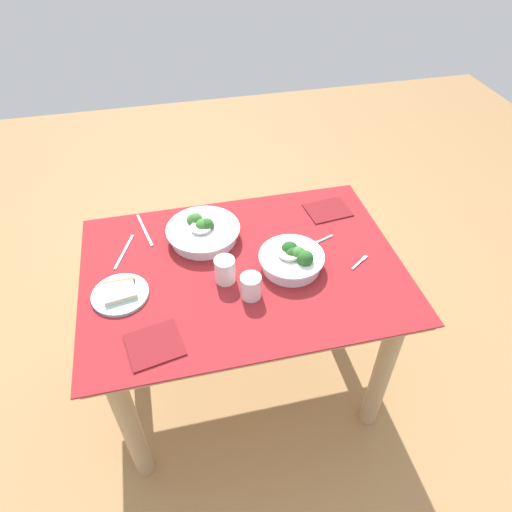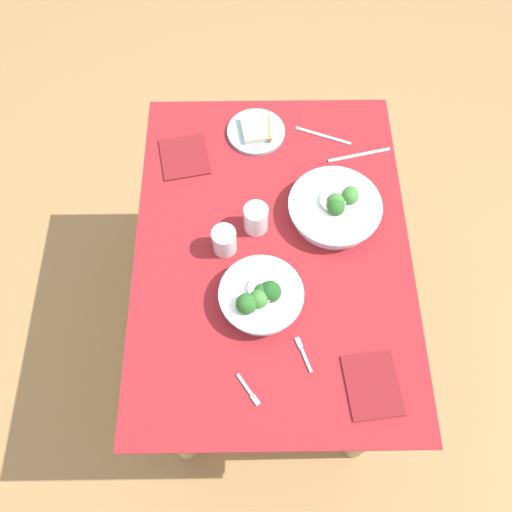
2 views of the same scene
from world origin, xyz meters
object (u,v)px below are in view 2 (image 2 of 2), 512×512
object	(u,v)px
napkin_folded_upper	(372,385)
broccoli_bowl_far	(261,297)
table_knife_left	(359,155)
broccoli_bowl_near	(335,208)
water_glass_side	(224,239)
fork_by_far_bowl	(303,353)
water_glass_center	(256,218)
bread_side_plate	(256,131)
napkin_folded_lower	(184,157)
table_knife_right	(323,136)
fork_by_near_bowl	(249,391)

from	to	relation	value
napkin_folded_upper	broccoli_bowl_far	bearing A→B (deg)	50.26
table_knife_left	napkin_folded_upper	world-z (taller)	napkin_folded_upper
broccoli_bowl_near	water_glass_side	distance (m)	0.34
water_glass_side	table_knife_left	size ratio (longest dim) A/B	0.41
broccoli_bowl_far	table_knife_left	xyz separation A→B (m)	(0.50, -0.32, -0.03)
fork_by_far_bowl	napkin_folded_upper	world-z (taller)	napkin_folded_upper
broccoli_bowl_far	fork_by_far_bowl	size ratio (longest dim) A/B	2.36
broccoli_bowl_near	table_knife_left	bearing A→B (deg)	-24.37
water_glass_center	water_glass_side	distance (m)	0.11
water_glass_center	fork_by_far_bowl	size ratio (longest dim) A/B	0.95
bread_side_plate	napkin_folded_lower	bearing A→B (deg)	112.83
water_glass_center	napkin_folded_lower	xyz separation A→B (m)	(0.26, 0.22, -0.04)
fork_by_far_bowl	table_knife_right	bearing A→B (deg)	-27.79
fork_by_far_bowl	broccoli_bowl_far	bearing A→B (deg)	16.85
fork_by_near_bowl	napkin_folded_upper	distance (m)	0.32
water_glass_center	napkin_folded_lower	world-z (taller)	water_glass_center
napkin_folded_upper	table_knife_right	bearing A→B (deg)	4.88
bread_side_plate	water_glass_center	distance (m)	0.36
table_knife_right	napkin_folded_upper	world-z (taller)	napkin_folded_upper
broccoli_bowl_near	table_knife_right	size ratio (longest dim) A/B	1.47
table_knife_left	table_knife_right	xyz separation A→B (m)	(0.08, 0.11, 0.00)
broccoli_bowl_near	water_glass_center	xyz separation A→B (m)	(-0.04, 0.24, 0.01)
broccoli_bowl_far	napkin_folded_upper	bearing A→B (deg)	-129.74
water_glass_side	napkin_folded_upper	size ratio (longest dim) A/B	0.50
broccoli_bowl_far	broccoli_bowl_near	world-z (taller)	broccoli_bowl_far
bread_side_plate	fork_by_far_bowl	size ratio (longest dim) A/B	1.94
fork_by_far_bowl	table_knife_right	world-z (taller)	same
table_knife_left	napkin_folded_lower	xyz separation A→B (m)	(-0.00, 0.56, 0.00)
water_glass_center	fork_by_near_bowl	size ratio (longest dim) A/B	1.11
bread_side_plate	water_glass_side	world-z (taller)	water_glass_side
table_knife_right	napkin_folded_upper	size ratio (longest dim) A/B	1.11
water_glass_side	napkin_folded_upper	world-z (taller)	water_glass_side
water_glass_side	table_knife_left	xyz separation A→B (m)	(0.32, -0.42, -0.04)
water_glass_center	table_knife_left	xyz separation A→B (m)	(0.26, -0.33, -0.04)
water_glass_side	napkin_folded_upper	bearing A→B (deg)	-136.91
water_glass_side	napkin_folded_lower	size ratio (longest dim) A/B	0.53
water_glass_center	broccoli_bowl_near	bearing A→B (deg)	-79.79
fork_by_far_bowl	water_glass_side	bearing A→B (deg)	13.44
broccoli_bowl_near	fork_by_far_bowl	world-z (taller)	broccoli_bowl_near
water_glass_center	table_knife_left	world-z (taller)	water_glass_center
broccoli_bowl_far	napkin_folded_lower	xyz separation A→B (m)	(0.50, 0.24, -0.03)
bread_side_plate	water_glass_side	distance (m)	0.43
napkin_folded_upper	napkin_folded_lower	xyz separation A→B (m)	(0.73, 0.52, 0.00)
table_knife_left	napkin_folded_lower	distance (m)	0.56
bread_side_plate	table_knife_right	world-z (taller)	bread_side_plate
table_knife_right	water_glass_side	bearing A→B (deg)	73.51
broccoli_bowl_far	fork_by_far_bowl	xyz separation A→B (m)	(-0.15, -0.11, -0.03)
water_glass_side	napkin_folded_lower	xyz separation A→B (m)	(0.32, 0.13, -0.04)
fork_by_near_bowl	napkin_folded_upper	world-z (taller)	napkin_folded_upper
broccoli_bowl_near	napkin_folded_lower	size ratio (longest dim) A/B	1.72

